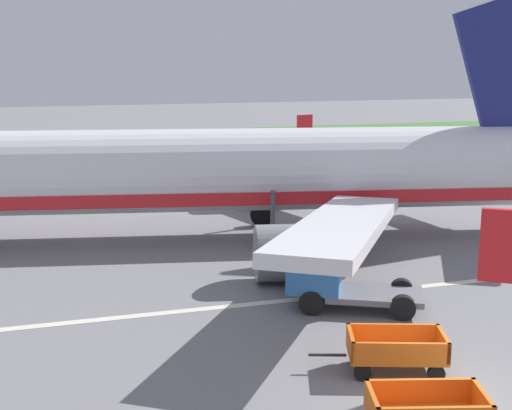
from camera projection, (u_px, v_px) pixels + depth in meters
name	position (u px, v px, depth m)	size (l,w,h in m)	color
ground_plane	(455.00, 398.00, 17.33)	(220.00, 220.00, 0.00)	slate
grass_strip	(146.00, 146.00, 65.48)	(220.00, 28.00, 0.06)	#477A38
apron_stripe	(330.00, 296.00, 24.69)	(120.00, 0.36, 0.01)	silver
airplane	(234.00, 172.00, 32.03)	(37.49, 30.29, 11.34)	silver
baggage_cart_third_in_row	(396.00, 350.00, 18.68)	(3.60, 2.12, 1.07)	orange
service_truck_beside_carts	(329.00, 274.00, 23.48)	(4.76, 3.66, 2.10)	slate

